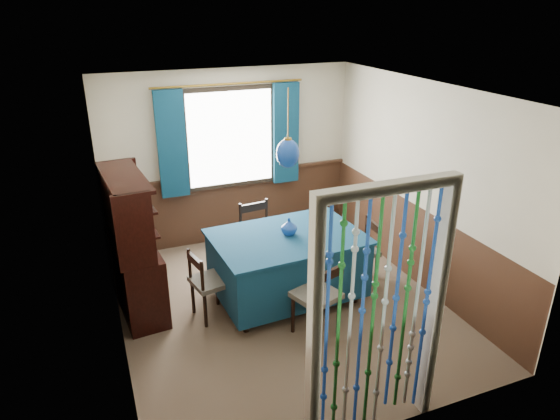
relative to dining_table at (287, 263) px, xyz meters
name	(u,v)px	position (x,y,z in m)	size (l,w,h in m)	color
floor	(282,305)	(-0.12, -0.15, -0.47)	(4.00, 4.00, 0.00)	brown
ceiling	(283,90)	(-0.12, -0.15, 2.03)	(4.00, 4.00, 0.00)	silver
wall_back	(230,158)	(-0.12, 1.85, 0.78)	(3.60, 3.60, 0.00)	beige
wall_front	(384,303)	(-0.12, -2.15, 0.78)	(3.60, 3.60, 0.00)	beige
wall_left	(109,234)	(-1.92, -0.15, 0.78)	(4.00, 4.00, 0.00)	beige
wall_right	(421,186)	(1.68, -0.15, 0.78)	(4.00, 4.00, 0.00)	beige
wainscot_back	(232,207)	(-0.12, 1.83, 0.03)	(3.60, 3.60, 0.00)	#402618
wainscot_front	(376,382)	(-0.12, -2.14, 0.03)	(3.60, 3.60, 0.00)	#402618
wainscot_left	(120,300)	(-1.91, -0.15, 0.03)	(4.00, 4.00, 0.00)	#402618
wainscot_right	(413,242)	(1.66, -0.15, 0.03)	(4.00, 4.00, 0.00)	#402618
window	(230,138)	(-0.12, 1.80, 1.08)	(1.32, 0.12, 1.42)	black
doorway	(378,322)	(-0.12, -2.09, 0.58)	(1.16, 0.12, 2.18)	silver
dining_table	(287,263)	(0.00, 0.00, 0.00)	(1.76, 1.26, 0.82)	navy
chair_near	(318,297)	(0.02, -0.79, -0.01)	(0.54, 0.53, 0.87)	black
chair_far	(259,236)	(-0.07, 0.78, 0.01)	(0.49, 0.47, 0.92)	black
chair_left	(208,282)	(-0.96, -0.04, -0.03)	(0.46, 0.47, 0.82)	black
chair_right	(362,250)	(1.01, 0.00, -0.03)	(0.41, 0.43, 0.83)	black
sideboard	(134,263)	(-1.69, 0.47, 0.10)	(0.54, 1.27, 1.62)	black
pendant_lamp	(288,153)	(0.00, 0.00, 1.33)	(0.25, 0.25, 0.85)	olive
vase_table	(289,227)	(0.03, 0.03, 0.44)	(0.17, 0.17, 0.18)	navy
bowl_shelf	(137,226)	(-1.63, 0.20, 0.66)	(0.21, 0.21, 0.05)	beige
vase_sideboard	(133,224)	(-1.63, 0.81, 0.43)	(0.18, 0.18, 0.19)	beige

